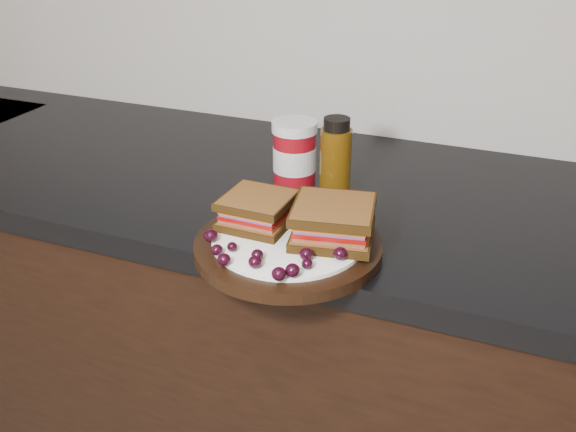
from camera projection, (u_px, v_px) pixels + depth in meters
name	position (u px, v px, depth m)	size (l,w,h in m)	color
base_cabinets	(313.00, 384.00, 1.39)	(3.96, 0.58, 0.86)	black
countertop	(317.00, 195.00, 1.18)	(3.98, 0.60, 0.04)	black
plate	(288.00, 246.00, 0.95)	(0.28, 0.28, 0.02)	black
sandwich_left	(258.00, 210.00, 0.98)	(0.10, 0.10, 0.05)	brown
sandwich_right	(333.00, 222.00, 0.94)	(0.12, 0.12, 0.05)	brown
grape_0	(211.00, 236.00, 0.93)	(0.02, 0.02, 0.02)	black
grape_1	(232.00, 247.00, 0.91)	(0.01, 0.01, 0.01)	black
grape_2	(217.00, 250.00, 0.90)	(0.02, 0.02, 0.02)	black
grape_3	(224.00, 259.00, 0.87)	(0.02, 0.02, 0.02)	black
grape_4	(255.00, 262.00, 0.87)	(0.02, 0.02, 0.02)	black
grape_5	(257.00, 255.00, 0.89)	(0.02, 0.02, 0.02)	black
grape_6	(279.00, 274.00, 0.84)	(0.02, 0.02, 0.02)	black
grape_7	(293.00, 270.00, 0.85)	(0.02, 0.02, 0.02)	black
grape_8	(307.00, 264.00, 0.87)	(0.02, 0.02, 0.01)	black
grape_9	(306.00, 254.00, 0.89)	(0.02, 0.02, 0.02)	black
grape_10	(340.00, 253.00, 0.89)	(0.02, 0.02, 0.02)	black
grape_11	(327.00, 245.00, 0.91)	(0.02, 0.02, 0.02)	black
grape_12	(345.00, 244.00, 0.91)	(0.02, 0.02, 0.02)	black
grape_13	(343.00, 234.00, 0.94)	(0.02, 0.02, 0.02)	black
grape_14	(340.00, 224.00, 0.97)	(0.02, 0.02, 0.02)	black
grape_15	(276.00, 219.00, 0.98)	(0.02, 0.02, 0.02)	black
grape_16	(261.00, 214.00, 1.00)	(0.02, 0.02, 0.02)	black
grape_17	(253.00, 219.00, 0.98)	(0.02, 0.02, 0.02)	black
grape_18	(236.00, 220.00, 0.98)	(0.02, 0.02, 0.02)	black
grape_19	(233.00, 223.00, 0.97)	(0.02, 0.02, 0.02)	black
grape_20	(269.00, 220.00, 0.98)	(0.02, 0.02, 0.02)	black
grape_21	(260.00, 223.00, 0.97)	(0.01, 0.01, 0.01)	black
grape_22	(247.00, 227.00, 0.96)	(0.02, 0.02, 0.02)	black
condiment_jar	(294.00, 153.00, 1.15)	(0.08, 0.08, 0.12)	maroon
oil_bottle	(336.00, 160.00, 1.09)	(0.05, 0.05, 0.15)	#492E07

